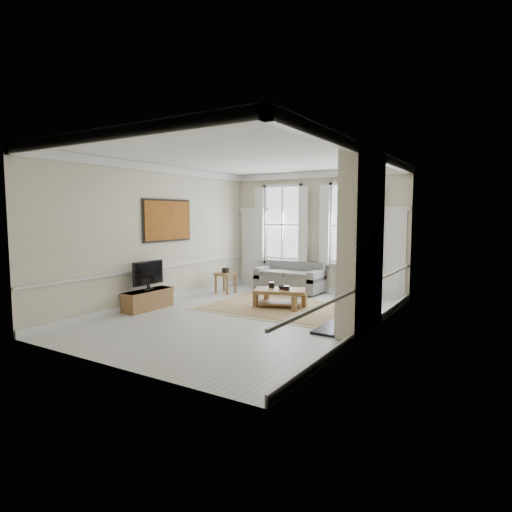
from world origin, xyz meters
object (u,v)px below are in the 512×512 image
Objects in this scene: sofa at (290,279)px; coffee_table at (280,293)px; tv_stand at (148,300)px; side_table at (225,277)px.

sofa is 2.10m from coffee_table.
coffee_table is at bearing 35.13° from tv_stand.
coffee_table is at bearing -21.03° from side_table.
coffee_table is 3.08m from tv_stand.
tv_stand is (-2.51, -1.77, -0.14)m from coffee_table.
side_table is 0.45× the size of tv_stand.
side_table is 2.64m from tv_stand.
sofa reaches higher than tv_stand.
tv_stand reaches higher than coffee_table.
coffee_table is (2.18, -0.84, -0.10)m from side_table.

